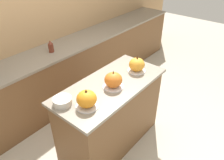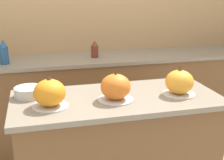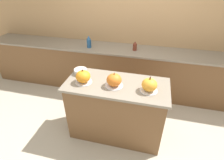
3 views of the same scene
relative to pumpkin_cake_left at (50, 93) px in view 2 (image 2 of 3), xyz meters
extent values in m
cube|color=tan|center=(0.44, 1.60, 0.24)|extent=(8.00, 0.06, 2.50)
cube|color=brown|center=(0.44, 0.07, -0.57)|extent=(1.34, 0.58, 0.89)
cube|color=gray|center=(0.44, 0.07, -0.10)|extent=(1.40, 0.64, 0.03)
cube|color=brown|center=(0.44, 1.27, -0.56)|extent=(6.00, 0.56, 0.90)
cube|color=gray|center=(0.44, 1.27, -0.10)|extent=(6.00, 0.60, 0.03)
cylinder|color=silver|center=(0.00, 0.00, -0.08)|extent=(0.23, 0.23, 0.01)
ellipsoid|color=orange|center=(0.00, 0.00, 0.00)|extent=(0.20, 0.20, 0.17)
cone|color=#4C2D14|center=(0.00, 0.00, 0.10)|extent=(0.03, 0.03, 0.03)
cylinder|color=silver|center=(0.42, 0.01, -0.08)|extent=(0.24, 0.24, 0.01)
ellipsoid|color=orange|center=(0.42, 0.01, 0.00)|extent=(0.20, 0.20, 0.17)
cone|color=#4C2D14|center=(0.42, 0.01, 0.10)|extent=(0.02, 0.02, 0.04)
cylinder|color=silver|center=(0.87, 0.01, -0.08)|extent=(0.22, 0.22, 0.01)
ellipsoid|color=orange|center=(0.87, 0.01, 0.00)|extent=(0.19, 0.19, 0.16)
cone|color=brown|center=(0.87, 0.01, 0.11)|extent=(0.03, 0.03, 0.05)
cylinder|color=#235184|center=(-0.35, 1.18, 0.00)|extent=(0.08, 0.08, 0.16)
cone|color=#235184|center=(-0.35, 1.18, 0.12)|extent=(0.08, 0.08, 0.07)
cylinder|color=maroon|center=(0.53, 1.25, -0.02)|extent=(0.08, 0.08, 0.12)
cone|color=maroon|center=(0.53, 1.25, 0.07)|extent=(0.07, 0.07, 0.05)
cylinder|color=beige|center=(-0.13, 0.21, -0.05)|extent=(0.19, 0.19, 0.07)
camera|label=1|loc=(-1.12, -1.24, 1.29)|focal=35.00mm
camera|label=2|loc=(-0.07, -1.84, 0.63)|focal=50.00mm
camera|label=3|loc=(0.85, -1.84, 1.21)|focal=28.00mm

